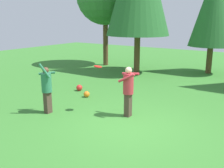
{
  "coord_description": "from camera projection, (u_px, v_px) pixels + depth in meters",
  "views": [
    {
      "loc": [
        3.65,
        -6.37,
        3.16
      ],
      "look_at": [
        -1.01,
        0.51,
        1.05
      ],
      "focal_mm": 41.73,
      "sensor_mm": 36.0,
      "label": 1
    }
  ],
  "objects": [
    {
      "name": "person_catcher",
      "position": [
        128.0,
        88.0,
        8.4
      ],
      "size": [
        0.64,
        0.57,
        1.65
      ],
      "rotation": [
        0.0,
        0.0,
        -2.96
      ],
      "color": "#4C382D",
      "rests_on": "ground_plane"
    },
    {
      "name": "frisbee",
      "position": [
        98.0,
        67.0,
        8.67
      ],
      "size": [
        0.37,
        0.37,
        0.06
      ],
      "color": "red"
    },
    {
      "name": "ball_red",
      "position": [
        79.0,
        88.0,
        11.61
      ],
      "size": [
        0.27,
        0.27,
        0.27
      ],
      "primitive_type": "sphere",
      "color": "red",
      "rests_on": "ground_plane"
    },
    {
      "name": "tree_center",
      "position": [
        214.0,
        5.0,
        14.42
      ],
      "size": [
        2.6,
        2.6,
        6.21
      ],
      "color": "brown",
      "rests_on": "ground_plane"
    },
    {
      "name": "ball_orange",
      "position": [
        87.0,
        94.0,
        10.67
      ],
      "size": [
        0.25,
        0.25,
        0.25
      ],
      "primitive_type": "sphere",
      "color": "orange",
      "rests_on": "ground_plane"
    },
    {
      "name": "ground_plane",
      "position": [
        130.0,
        126.0,
        7.87
      ],
      "size": [
        40.0,
        40.0,
        0.0
      ],
      "primitive_type": "plane",
      "color": "#387A2D"
    },
    {
      "name": "person_thrower",
      "position": [
        47.0,
        86.0,
        8.71
      ],
      "size": [
        0.66,
        0.66,
        1.76
      ],
      "rotation": [
        0.0,
        0.0,
        0.67
      ],
      "color": "#4C382D",
      "rests_on": "ground_plane"
    }
  ]
}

